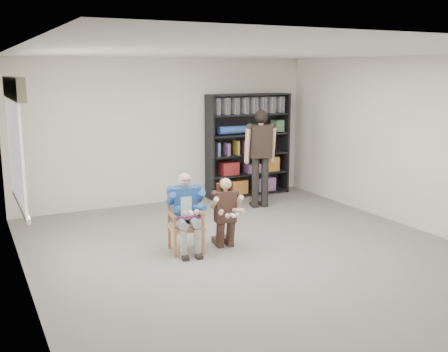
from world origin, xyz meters
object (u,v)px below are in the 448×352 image
kneeling_woman (226,213)px  standing_man (260,159)px  armchair (186,222)px  seated_man (186,213)px  bookshelf (248,145)px

kneeling_woman → standing_man: standing_man is taller
armchair → standing_man: 2.83m
armchair → kneeling_woman: (0.58, -0.12, 0.08)m
armchair → kneeling_woman: size_ratio=0.84×
armchair → kneeling_woman: kneeling_woman is taller
seated_man → kneeling_woman: seated_man is taller
seated_man → standing_man: bearing=46.0°
standing_man → armchair: bearing=-132.8°
kneeling_woman → standing_man: (1.64, 1.81, 0.39)m
armchair → seated_man: (-0.00, 0.00, 0.13)m
armchair → bookshelf: 3.73m
seated_man → standing_man: 2.82m
standing_man → bookshelf: bearing=83.6°
seated_man → bookshelf: 3.71m
seated_man → kneeling_woman: bearing=-3.0°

